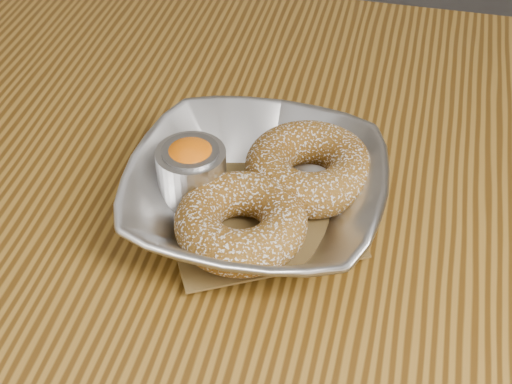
% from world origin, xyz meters
% --- Properties ---
extents(table, '(1.20, 0.80, 0.75)m').
position_xyz_m(table, '(0.00, 0.00, 0.65)').
color(table, brown).
rests_on(table, ground_plane).
extents(serving_bowl, '(0.21, 0.21, 0.05)m').
position_xyz_m(serving_bowl, '(-0.03, 0.00, 0.78)').
color(serving_bowl, '#B4B6BB').
rests_on(serving_bowl, table).
extents(parchment, '(0.20, 0.20, 0.00)m').
position_xyz_m(parchment, '(-0.03, 0.00, 0.76)').
color(parchment, brown).
rests_on(parchment, table).
extents(donut_back, '(0.11, 0.11, 0.04)m').
position_xyz_m(donut_back, '(0.00, 0.05, 0.78)').
color(donut_back, brown).
rests_on(donut_back, parchment).
extents(donut_front, '(0.11, 0.11, 0.04)m').
position_xyz_m(donut_front, '(-0.04, -0.03, 0.78)').
color(donut_front, brown).
rests_on(donut_front, parchment).
extents(ramekin, '(0.06, 0.06, 0.06)m').
position_xyz_m(ramekin, '(-0.09, 0.01, 0.79)').
color(ramekin, '#B4B6BB').
rests_on(ramekin, table).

